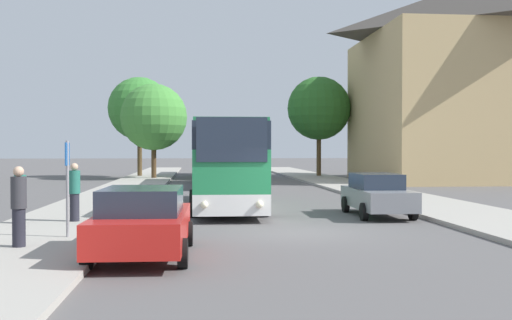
{
  "coord_description": "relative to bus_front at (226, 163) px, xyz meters",
  "views": [
    {
      "loc": [
        -2.83,
        -17.3,
        2.44
      ],
      "look_at": [
        -0.02,
        11.76,
        1.93
      ],
      "focal_mm": 42.0,
      "sensor_mm": 36.0,
      "label": 1
    }
  ],
  "objects": [
    {
      "name": "parked_car_right_near",
      "position": [
        5.35,
        -3.61,
        -1.07
      ],
      "size": [
        1.98,
        4.49,
        1.55
      ],
      "rotation": [
        0.0,
        0.0,
        3.12
      ],
      "color": "slate",
      "rests_on": "ground_plane"
    },
    {
      "name": "parked_car_left_curb",
      "position": [
        -2.42,
        -11.27,
        -1.05
      ],
      "size": [
        2.23,
        4.68,
        1.58
      ],
      "rotation": [
        0.0,
        0.0,
        -0.03
      ],
      "color": "red",
      "rests_on": "ground_plane"
    },
    {
      "name": "bus_stop_sign",
      "position": [
        -4.58,
        -8.95,
        -0.15
      ],
      "size": [
        0.08,
        0.45,
        2.52
      ],
      "color": "gray",
      "rests_on": "sidewalk_left"
    },
    {
      "name": "bus_rear",
      "position": [
        0.15,
        29.98,
        0.02
      ],
      "size": [
        2.94,
        11.88,
        3.55
      ],
      "rotation": [
        0.0,
        0.0,
        -0.01
      ],
      "color": "silver",
      "rests_on": "ground_plane"
    },
    {
      "name": "bus_middle",
      "position": [
        -0.1,
        15.48,
        -0.04
      ],
      "size": [
        3.05,
        11.18,
        3.43
      ],
      "rotation": [
        0.0,
        0.0,
        0.02
      ],
      "color": "#2D519E",
      "rests_on": "ground_plane"
    },
    {
      "name": "tree_right_near",
      "position": [
        9.38,
        26.76,
        4.18
      ],
      "size": [
        5.55,
        5.55,
        8.69
      ],
      "color": "#513D23",
      "rests_on": "sidewalk_right"
    },
    {
      "name": "tree_left_far",
      "position": [
        -6.28,
        28.07,
        4.15
      ],
      "size": [
        5.48,
        5.48,
        8.62
      ],
      "color": "#513D23",
      "rests_on": "sidewalk_left"
    },
    {
      "name": "pedestrian_walking_back",
      "position": [
        -5.11,
        -5.46,
        -0.77
      ],
      "size": [
        0.36,
        0.36,
        1.86
      ],
      "rotation": [
        0.0,
        0.0,
        4.4
      ],
      "color": "#23232D",
      "rests_on": "sidewalk_left"
    },
    {
      "name": "building_right_background",
      "position": [
        20.44,
        19.92,
        5.91
      ],
      "size": [
        16.84,
        14.26,
        15.55
      ],
      "color": "tan",
      "rests_on": "ground_plane"
    },
    {
      "name": "pedestrian_waiting_near",
      "position": [
        -5.37,
        -10.49,
        -0.75
      ],
      "size": [
        0.36,
        0.36,
        1.89
      ],
      "rotation": [
        0.0,
        0.0,
        3.39
      ],
      "color": "#23232D",
      "rests_on": "sidewalk_left"
    },
    {
      "name": "bus_front",
      "position": [
        0.0,
        0.0,
        0.0
      ],
      "size": [
        2.98,
        11.62,
        3.51
      ],
      "rotation": [
        0.0,
        0.0,
        -0.02
      ],
      "color": "silver",
      "rests_on": "ground_plane"
    },
    {
      "name": "ground_plane",
      "position": [
        1.65,
        -7.68,
        -1.87
      ],
      "size": [
        300.0,
        300.0,
        0.0
      ],
      "primitive_type": "plane",
      "color": "#565454",
      "rests_on": "ground"
    },
    {
      "name": "sidewalk_left",
      "position": [
        -5.35,
        -7.68,
        -1.79
      ],
      "size": [
        4.0,
        120.0,
        0.15
      ],
      "primitive_type": "cube",
      "color": "#A39E93",
      "rests_on": "ground_plane"
    },
    {
      "name": "tree_left_near",
      "position": [
        -4.76,
        24.06,
        3.2
      ],
      "size": [
        5.39,
        5.39,
        7.62
      ],
      "color": "#47331E",
      "rests_on": "sidewalk_left"
    },
    {
      "name": "pedestrian_waiting_far",
      "position": [
        -6.68,
        -5.83,
        -0.85
      ],
      "size": [
        0.36,
        0.36,
        1.72
      ],
      "rotation": [
        0.0,
        0.0,
        0.73
      ],
      "color": "#23232D",
      "rests_on": "sidewalk_left"
    }
  ]
}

